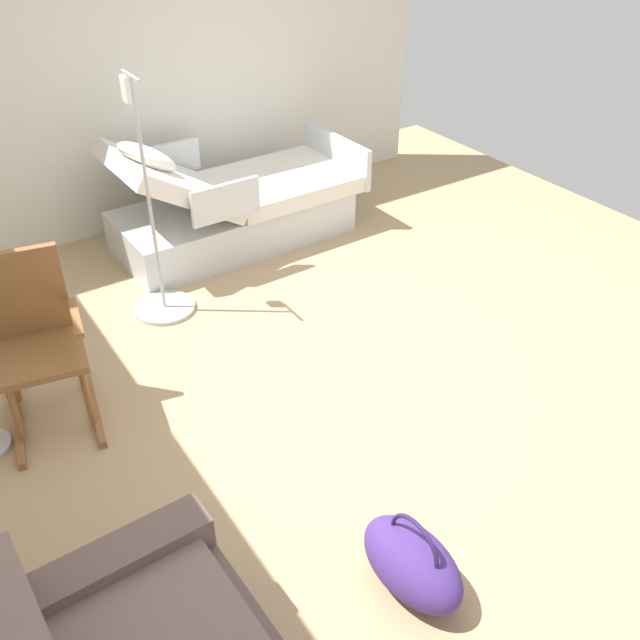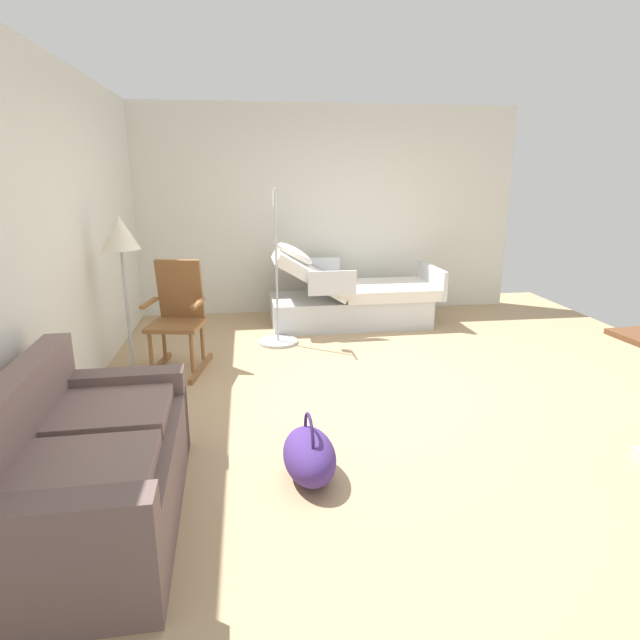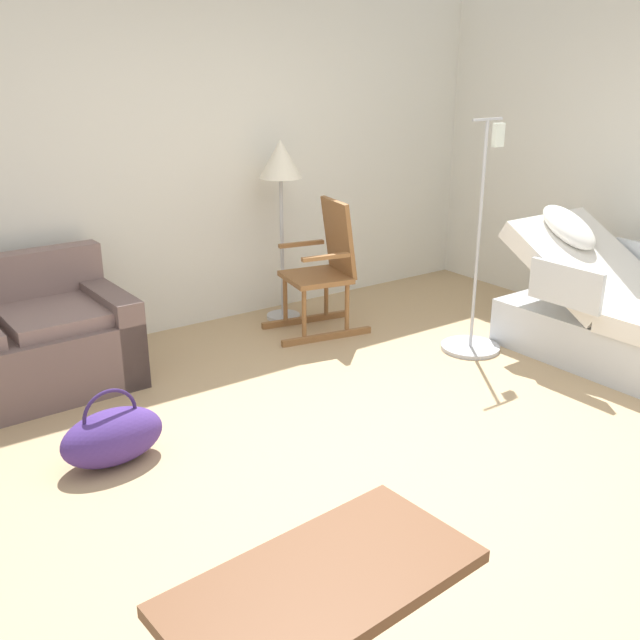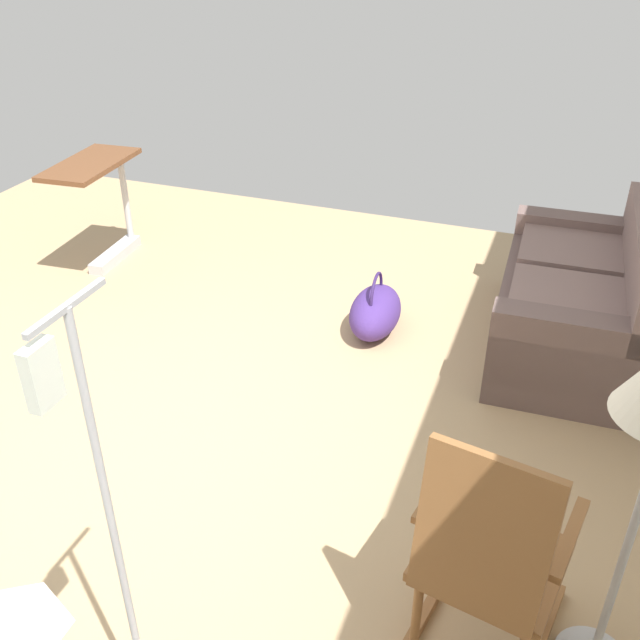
{
  "view_description": "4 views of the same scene",
  "coord_description": "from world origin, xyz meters",
  "px_view_note": "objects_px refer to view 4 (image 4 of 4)",
  "views": [
    {
      "loc": [
        -2.9,
        2.16,
        2.84
      ],
      "look_at": [
        -0.23,
        0.4,
        0.65
      ],
      "focal_mm": 39.34,
      "sensor_mm": 36.0,
      "label": 1
    },
    {
      "loc": [
        -4.39,
        1.06,
        1.82
      ],
      "look_at": [
        -0.24,
        0.49,
        0.68
      ],
      "focal_mm": 29.87,
      "sensor_mm": 36.0,
      "label": 2
    },
    {
      "loc": [
        -2.51,
        -2.67,
        2.03
      ],
      "look_at": [
        -0.3,
        0.46,
        0.65
      ],
      "focal_mm": 39.98,
      "sensor_mm": 36.0,
      "label": 3
    },
    {
      "loc": [
        2.43,
        1.78,
        2.49
      ],
      "look_at": [
        -0.3,
        0.78,
        0.76
      ],
      "focal_mm": 40.18,
      "sensor_mm": 36.0,
      "label": 4
    }
  ],
  "objects_px": {
    "couch": "(577,303)",
    "rocking_chair": "(486,564)",
    "overbed_table": "(102,198)",
    "duffel_bag": "(375,312)"
  },
  "relations": [
    {
      "from": "couch",
      "to": "rocking_chair",
      "type": "height_order",
      "value": "rocking_chair"
    },
    {
      "from": "overbed_table",
      "to": "duffel_bag",
      "type": "distance_m",
      "value": 2.28
    },
    {
      "from": "rocking_chair",
      "to": "overbed_table",
      "type": "height_order",
      "value": "rocking_chair"
    },
    {
      "from": "couch",
      "to": "rocking_chair",
      "type": "distance_m",
      "value": 2.41
    },
    {
      "from": "overbed_table",
      "to": "duffel_bag",
      "type": "height_order",
      "value": "overbed_table"
    },
    {
      "from": "couch",
      "to": "rocking_chair",
      "type": "bearing_deg",
      "value": -4.73
    },
    {
      "from": "couch",
      "to": "duffel_bag",
      "type": "relative_size",
      "value": 2.82
    },
    {
      "from": "rocking_chair",
      "to": "overbed_table",
      "type": "relative_size",
      "value": 1.22
    },
    {
      "from": "overbed_table",
      "to": "duffel_bag",
      "type": "xyz_separation_m",
      "value": [
        0.29,
        2.23,
        -0.38
      ]
    },
    {
      "from": "couch",
      "to": "overbed_table",
      "type": "xyz_separation_m",
      "value": [
        -0.01,
        -3.44,
        0.23
      ]
    }
  ]
}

